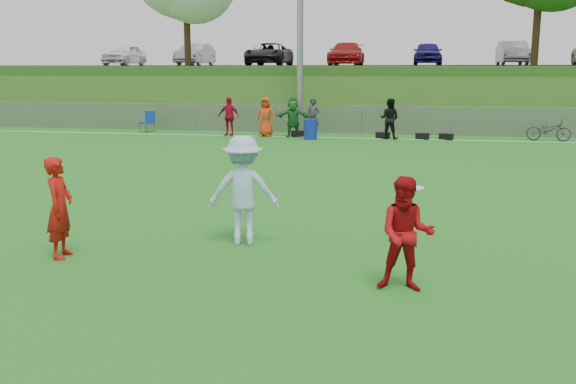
% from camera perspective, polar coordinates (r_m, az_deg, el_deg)
% --- Properties ---
extents(ground, '(120.00, 120.00, 0.00)m').
position_cam_1_polar(ground, '(9.97, -2.77, -6.14)').
color(ground, '#286C16').
rests_on(ground, ground).
extents(sideline_far, '(60.00, 0.10, 0.01)m').
position_cam_1_polar(sideline_far, '(27.50, 6.22, 4.78)').
color(sideline_far, white).
rests_on(sideline_far, ground).
extents(fence, '(58.00, 0.06, 1.30)m').
position_cam_1_polar(fence, '(29.43, 6.58, 6.43)').
color(fence, gray).
rests_on(fence, ground).
extents(berm, '(120.00, 18.00, 3.00)m').
position_cam_1_polar(berm, '(40.34, 7.87, 8.82)').
color(berm, '#205919').
rests_on(berm, ground).
extents(parking_lot, '(120.00, 12.00, 0.10)m').
position_cam_1_polar(parking_lot, '(42.31, 8.09, 11.00)').
color(parking_lot, black).
rests_on(parking_lot, berm).
extents(car_row, '(32.04, 5.18, 1.44)m').
position_cam_1_polar(car_row, '(41.40, 6.39, 12.11)').
color(car_row, white).
rests_on(car_row, parking_lot).
extents(spectator_row, '(8.00, 0.84, 1.69)m').
position_cam_1_polar(spectator_row, '(27.75, 1.02, 6.65)').
color(spectator_row, '#B80C2D').
rests_on(spectator_row, ground).
extents(gear_bags, '(6.88, 0.49, 0.26)m').
position_cam_1_polar(gear_bags, '(27.51, 8.74, 4.98)').
color(gear_bags, black).
rests_on(gear_bags, ground).
extents(player_red_left, '(0.47, 0.64, 1.59)m').
position_cam_1_polar(player_red_left, '(10.57, -19.64, -1.32)').
color(player_red_left, '#AC110B').
rests_on(player_red_left, ground).
extents(player_red_center, '(0.75, 0.59, 1.54)m').
position_cam_1_polar(player_red_center, '(8.62, 10.48, -3.71)').
color(player_red_center, '#A20B0E').
rests_on(player_red_center, ground).
extents(player_blue, '(1.29, 0.90, 1.84)m').
position_cam_1_polar(player_blue, '(10.73, -3.99, 0.14)').
color(player_blue, '#A2C8E1').
rests_on(player_blue, ground).
extents(frisbee, '(0.30, 0.30, 0.03)m').
position_cam_1_polar(frisbee, '(10.82, 11.21, 0.35)').
color(frisbee, white).
rests_on(frisbee, ground).
extents(recycling_bin, '(0.71, 0.71, 0.83)m').
position_cam_1_polar(recycling_bin, '(26.90, 2.01, 5.58)').
color(recycling_bin, '#0E259D').
rests_on(recycling_bin, ground).
extents(camp_chair, '(0.66, 0.66, 0.97)m').
position_cam_1_polar(camp_chair, '(30.71, -12.40, 5.76)').
color(camp_chair, '#0D3094').
rests_on(camp_chair, ground).
extents(bicycle, '(1.81, 0.93, 0.91)m').
position_cam_1_polar(bicycle, '(28.34, 22.17, 5.14)').
color(bicycle, '#2A292C').
rests_on(bicycle, ground).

